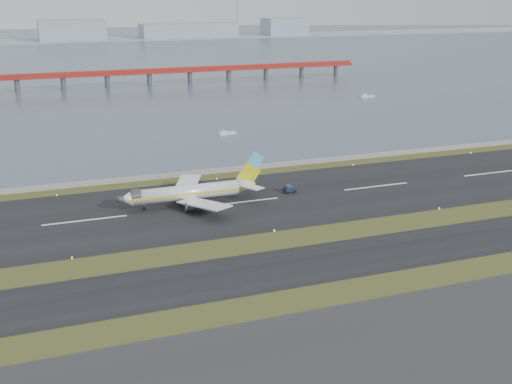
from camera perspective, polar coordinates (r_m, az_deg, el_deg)
ground at (r=141.06m, az=2.77°, el=-4.56°), size 1000.00×1000.00×0.00m
apron_strip at (r=98.58m, az=15.87°, el=-15.73°), size 1000.00×50.00×0.10m
taxiway_strip at (r=130.98m, az=4.84°, el=-6.38°), size 1000.00×18.00×0.10m
runway_strip at (r=167.30m, az=-1.25°, el=-0.92°), size 1000.00×45.00×0.10m
seawall at (r=194.53m, az=-4.15°, el=1.84°), size 1000.00×2.50×1.00m
bay_water at (r=584.71m, az=-15.53°, el=11.74°), size 1400.00×800.00×1.30m
red_pier at (r=379.66m, az=-9.47°, el=10.41°), size 260.00×5.00×10.20m
far_shoreline at (r=744.36m, az=-15.72°, el=13.32°), size 1400.00×80.00×60.50m
airliner at (r=165.26m, az=-5.71°, el=0.00°), size 38.52×32.89×12.80m
pushback_tug at (r=175.19m, az=2.98°, el=0.26°), size 3.56×2.42×2.12m
workboat_near at (r=246.63m, az=-2.66°, el=5.25°), size 7.31×3.34×1.71m
workboat_far at (r=337.90m, az=9.81°, el=8.38°), size 7.67×2.44×1.86m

